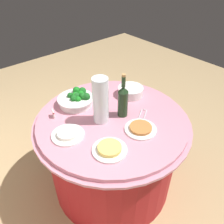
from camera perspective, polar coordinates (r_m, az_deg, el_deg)
The scene contains 11 objects.
ground_plane at distance 2.21m, azimuth 0.00°, elevation -16.61°, with size 6.00×6.00×0.00m, color tan.
buffet_table at distance 1.92m, azimuth 0.00°, elevation -9.94°, with size 1.16×1.16×0.74m.
broccoli_bowl at distance 1.81m, azimuth -8.82°, elevation 3.19°, with size 0.28×0.28×0.11m.
plate_stack at distance 1.92m, azimuth 4.66°, elevation 5.22°, with size 0.21×0.21×0.07m.
wine_bottle at distance 1.63m, azimuth 2.74°, elevation 2.92°, with size 0.07×0.07×0.34m.
decorative_fruit_vase at distance 1.56m, azimuth -2.83°, elevation 2.36°, with size 0.11×0.11×0.34m.
serving_tongs at distance 1.70m, azimuth 7.56°, elevation -0.82°, with size 0.12×0.16×0.01m.
food_plate_rice at distance 1.55m, azimuth -10.95°, elevation -5.43°, with size 0.22×0.22×0.03m.
food_plate_noodles at distance 1.42m, azimuth -0.61°, elevation -9.17°, with size 0.22×0.22×0.04m.
food_plate_peanuts at distance 1.57m, azimuth 7.15°, elevation -4.10°, with size 0.22×0.22×0.03m.
label_placard_front at distance 1.72m, azimuth -14.44°, elevation -0.33°, with size 0.05×0.02×0.05m.
Camera 1 is at (-0.99, 0.86, 1.78)m, focal length 36.66 mm.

